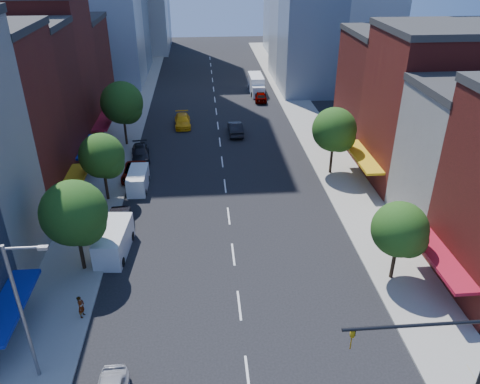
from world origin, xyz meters
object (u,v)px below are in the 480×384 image
object	(u,v)px
parked_car_third	(134,172)
cargo_van_near	(114,242)
pedestrian_near	(81,307)
taxi	(183,121)
parked_car_second	(120,223)
cargo_van_far	(138,181)
pedestrian_far	(85,231)
traffic_car_far	(261,96)
box_truck	(256,85)
traffic_car_oncoming	(235,128)
parked_car_rear	(141,153)

from	to	relation	value
parked_car_third	cargo_van_near	xyz separation A→B (m)	(0.02, -13.74, 0.43)
pedestrian_near	taxi	bearing A→B (deg)	5.60
parked_car_third	pedestrian_near	world-z (taller)	pedestrian_near
parked_car_second	taxi	bearing A→B (deg)	75.02
parked_car_third	cargo_van_far	distance (m)	2.69
cargo_van_far	pedestrian_far	bearing A→B (deg)	-109.51
cargo_van_far	traffic_car_far	size ratio (longest dim) A/B	1.01
cargo_van_near	traffic_car_far	size ratio (longest dim) A/B	1.22
cargo_van_far	box_truck	bearing A→B (deg)	65.56
box_truck	taxi	bearing A→B (deg)	-128.29
traffic_car_oncoming	pedestrian_near	size ratio (longest dim) A/B	3.03
parked_car_third	traffic_car_far	xyz separation A→B (m)	(16.67, 25.93, 0.08)
parked_car_third	cargo_van_far	size ratio (longest dim) A/B	1.10
parked_car_third	cargo_van_near	size ratio (longest dim) A/B	0.91
parked_car_rear	taxi	distance (m)	11.47
traffic_car_far	pedestrian_far	xyz separation A→B (m)	(-19.36, -37.63, 0.19)
parked_car_second	box_truck	bearing A→B (deg)	63.41
traffic_car_far	box_truck	world-z (taller)	box_truck
parked_car_second	traffic_car_far	xyz separation A→B (m)	(16.67, 36.31, -0.04)
parked_car_rear	cargo_van_near	distance (m)	18.78
parked_car_rear	traffic_car_far	xyz separation A→B (m)	(16.50, 20.89, 0.05)
cargo_van_near	pedestrian_near	world-z (taller)	cargo_van_near
traffic_car_far	box_truck	size ratio (longest dim) A/B	0.64
cargo_van_far	pedestrian_far	xyz separation A→B (m)	(-3.41, -9.12, 0.01)
parked_car_third	cargo_van_far	world-z (taller)	cargo_van_far
traffic_car_oncoming	traffic_car_far	distance (m)	14.93
parked_car_rear	cargo_van_near	size ratio (longest dim) A/B	0.90
box_truck	pedestrian_far	bearing A→B (deg)	-114.63
cargo_van_far	traffic_car_oncoming	distance (m)	18.12
cargo_van_near	cargo_van_far	size ratio (longest dim) A/B	1.21
parked_car_third	box_truck	xyz separation A→B (m)	(16.50, 30.61, 0.65)
parked_car_second	traffic_car_oncoming	world-z (taller)	traffic_car_oncoming
cargo_van_near	pedestrian_near	bearing A→B (deg)	-93.15
taxi	pedestrian_far	distance (m)	28.26
cargo_van_far	box_truck	world-z (taller)	box_truck
parked_car_third	parked_car_rear	size ratio (longest dim) A/B	1.01
traffic_car_far	pedestrian_far	world-z (taller)	pedestrian_far
cargo_van_near	taxi	bearing A→B (deg)	85.75
cargo_van_near	cargo_van_far	bearing A→B (deg)	91.29
cargo_van_far	box_truck	size ratio (longest dim) A/B	0.64
cargo_van_near	parked_car_second	bearing A→B (deg)	95.21
cargo_van_near	traffic_car_oncoming	distance (m)	28.13
parked_car_second	parked_car_rear	world-z (taller)	parked_car_second
cargo_van_near	pedestrian_far	world-z (taller)	cargo_van_near
traffic_car_oncoming	parked_car_third	bearing A→B (deg)	44.48
cargo_van_far	pedestrian_far	distance (m)	9.73
parked_car_rear	box_truck	distance (m)	30.35
pedestrian_far	pedestrian_near	bearing A→B (deg)	5.43
traffic_car_far	pedestrian_near	bearing A→B (deg)	73.54
cargo_van_near	taxi	xyz separation A→B (m)	(4.70, 29.31, -0.37)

